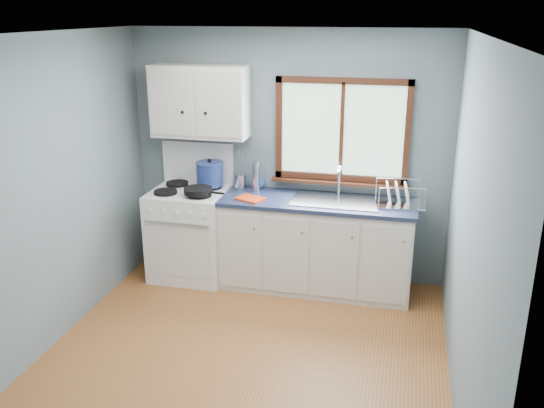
% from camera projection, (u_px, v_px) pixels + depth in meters
% --- Properties ---
extents(floor, '(3.20, 3.60, 0.02)m').
position_uv_depth(floor, '(239.00, 367.00, 4.52)').
color(floor, '#985A2A').
rests_on(floor, ground).
extents(ceiling, '(3.20, 3.60, 0.02)m').
position_uv_depth(ceiling, '(232.00, 33.00, 3.71)').
color(ceiling, white).
rests_on(ceiling, wall_back).
extents(wall_back, '(3.20, 0.02, 2.50)m').
position_uv_depth(wall_back, '(288.00, 157.00, 5.79)').
color(wall_back, slate).
rests_on(wall_back, ground).
extents(wall_front, '(3.20, 0.02, 2.50)m').
position_uv_depth(wall_front, '(114.00, 357.00, 2.45)').
color(wall_front, slate).
rests_on(wall_front, ground).
extents(wall_left, '(0.02, 3.60, 2.50)m').
position_uv_depth(wall_left, '(38.00, 200.00, 4.47)').
color(wall_left, slate).
rests_on(wall_left, ground).
extents(wall_right, '(0.02, 3.60, 2.50)m').
position_uv_depth(wall_right, '(472.00, 236.00, 3.77)').
color(wall_right, slate).
rests_on(wall_right, ground).
extents(gas_range, '(0.76, 0.69, 1.36)m').
position_uv_depth(gas_range, '(191.00, 231.00, 5.93)').
color(gas_range, white).
rests_on(gas_range, floor).
extents(base_cabinets, '(1.85, 0.60, 0.88)m').
position_uv_depth(base_cabinets, '(316.00, 249.00, 5.69)').
color(base_cabinets, silver).
rests_on(base_cabinets, floor).
extents(countertop, '(1.89, 0.64, 0.04)m').
position_uv_depth(countertop, '(317.00, 202.00, 5.53)').
color(countertop, '#18213B').
rests_on(countertop, base_cabinets).
extents(sink, '(0.84, 0.46, 0.44)m').
position_uv_depth(sink, '(336.00, 207.00, 5.50)').
color(sink, silver).
rests_on(sink, countertop).
extents(window, '(1.36, 0.10, 1.03)m').
position_uv_depth(window, '(342.00, 138.00, 5.56)').
color(window, '#9EC6A8').
rests_on(window, wall_back).
extents(upper_cabinets, '(0.95, 0.35, 0.70)m').
position_uv_depth(upper_cabinets, '(200.00, 102.00, 5.63)').
color(upper_cabinets, silver).
rests_on(upper_cabinets, wall_back).
extents(skillet, '(0.43, 0.31, 0.06)m').
position_uv_depth(skillet, '(198.00, 191.00, 5.58)').
color(skillet, black).
rests_on(skillet, gas_range).
extents(stockpot, '(0.30, 0.30, 0.28)m').
position_uv_depth(stockpot, '(210.00, 173.00, 5.81)').
color(stockpot, navy).
rests_on(stockpot, gas_range).
extents(utensil_crock, '(0.14, 0.14, 0.40)m').
position_uv_depth(utensil_crock, '(240.00, 181.00, 5.83)').
color(utensil_crock, silver).
rests_on(utensil_crock, countertop).
extents(thermos, '(0.09, 0.09, 0.31)m').
position_uv_depth(thermos, '(256.00, 176.00, 5.74)').
color(thermos, silver).
rests_on(thermos, countertop).
extents(soap_bottle, '(0.13, 0.13, 0.28)m').
position_uv_depth(soap_bottle, '(259.00, 176.00, 5.82)').
color(soap_bottle, '#2561AF').
rests_on(soap_bottle, countertop).
extents(dish_towel, '(0.31, 0.27, 0.02)m').
position_uv_depth(dish_towel, '(250.00, 199.00, 5.53)').
color(dish_towel, red).
rests_on(dish_towel, countertop).
extents(dish_rack, '(0.48, 0.39, 0.23)m').
position_uv_depth(dish_rack, '(399.00, 199.00, 5.37)').
color(dish_rack, silver).
rests_on(dish_rack, countertop).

